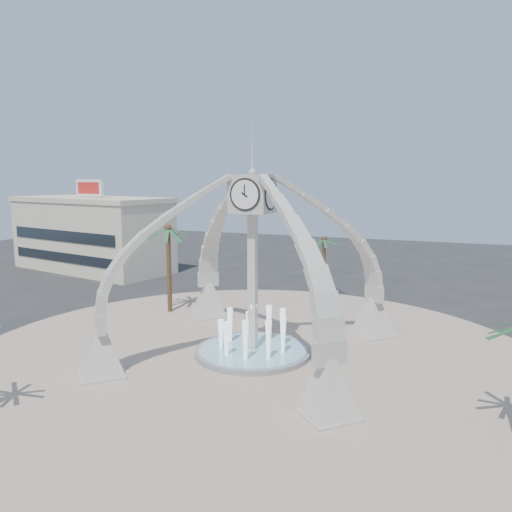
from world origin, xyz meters
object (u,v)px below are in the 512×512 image
at_px(fountain, 253,351).
at_px(palm_west, 168,230).
at_px(palm_north, 324,240).
at_px(clock_tower, 253,262).

relative_size(fountain, palm_west, 0.94).
xyz_separation_m(palm_west, palm_north, (11.70, 10.03, -1.53)).
distance_m(clock_tower, palm_west, 13.55).
relative_size(fountain, palm_north, 1.18).
xyz_separation_m(fountain, palm_west, (-11.24, 7.49, 7.23)).
bearing_deg(fountain, clock_tower, -90.00).
height_order(clock_tower, fountain, clock_tower).
bearing_deg(palm_west, fountain, -33.67).
bearing_deg(palm_west, palm_north, 40.62).
relative_size(clock_tower, palm_west, 2.12).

